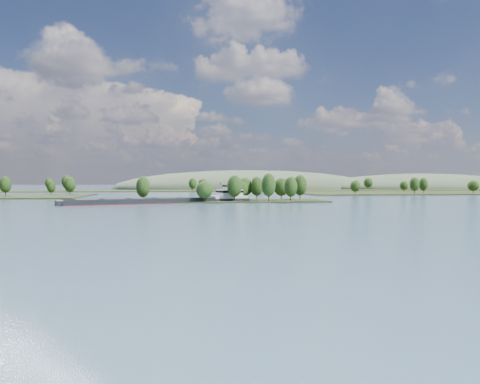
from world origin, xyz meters
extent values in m
plane|color=#3B5167|center=(0.00, 120.00, 0.00)|extent=(1800.00, 1800.00, 0.00)
cube|color=black|center=(0.00, 180.00, 0.00)|extent=(100.00, 30.00, 1.20)
cylinder|color=black|center=(20.16, 168.51, 2.76)|extent=(0.50, 0.50, 4.33)
ellipsoid|color=black|center=(20.16, 168.51, 8.27)|extent=(6.80, 6.80, 11.13)
cylinder|color=black|center=(11.57, 188.80, 2.42)|extent=(0.50, 0.50, 3.64)
ellipsoid|color=black|center=(11.57, 188.80, 7.05)|extent=(8.62, 8.62, 9.36)
cylinder|color=black|center=(4.42, 171.44, 2.59)|extent=(0.50, 0.50, 3.99)
ellipsoid|color=black|center=(4.42, 171.44, 7.67)|extent=(7.06, 7.06, 10.26)
cylinder|color=black|center=(9.40, 184.19, 2.11)|extent=(0.50, 0.50, 3.03)
ellipsoid|color=black|center=(9.40, 184.19, 5.97)|extent=(6.71, 6.71, 7.79)
cylinder|color=black|center=(-9.98, 166.92, 2.14)|extent=(0.50, 0.50, 3.08)
ellipsoid|color=black|center=(-9.98, 166.92, 6.05)|extent=(7.71, 7.71, 7.92)
cylinder|color=black|center=(-38.20, 174.55, 2.50)|extent=(0.50, 0.50, 3.80)
ellipsoid|color=black|center=(-38.20, 174.55, 7.33)|extent=(6.45, 6.45, 9.77)
cylinder|color=black|center=(17.24, 185.08, 2.51)|extent=(0.50, 0.50, 3.83)
ellipsoid|color=black|center=(17.24, 185.08, 7.38)|extent=(6.34, 6.34, 9.85)
cylinder|color=black|center=(39.70, 185.67, 2.67)|extent=(0.50, 0.50, 4.13)
ellipsoid|color=black|center=(39.70, 185.67, 7.92)|extent=(7.19, 7.19, 10.63)
cylinder|color=black|center=(31.36, 171.04, 2.51)|extent=(0.50, 0.50, 3.81)
ellipsoid|color=black|center=(31.36, 171.04, 7.35)|extent=(6.45, 6.45, 9.81)
cylinder|color=black|center=(30.10, 186.38, 2.41)|extent=(0.50, 0.50, 3.62)
ellipsoid|color=black|center=(30.10, 186.38, 7.02)|extent=(7.67, 7.67, 9.32)
cylinder|color=black|center=(-92.47, 269.20, 2.74)|extent=(0.50, 0.50, 3.88)
ellipsoid|color=black|center=(-92.47, 269.20, 7.67)|extent=(7.64, 7.64, 9.97)
cylinder|color=black|center=(-104.09, 268.94, 2.36)|extent=(0.50, 0.50, 3.13)
ellipsoid|color=black|center=(-104.09, 268.94, 6.34)|extent=(5.52, 5.52, 8.04)
cylinder|color=black|center=(-126.16, 251.90, 2.77)|extent=(0.50, 0.50, 3.95)
ellipsoid|color=black|center=(-126.16, 251.90, 7.79)|extent=(6.81, 6.81, 10.15)
cylinder|color=black|center=(100.68, 267.49, 2.33)|extent=(0.50, 0.50, 3.06)
ellipsoid|color=black|center=(100.68, 267.49, 6.22)|extent=(7.11, 7.11, 7.87)
cylinder|color=black|center=(195.97, 276.93, 2.36)|extent=(0.50, 0.50, 3.12)
ellipsoid|color=black|center=(195.97, 276.93, 6.33)|extent=(8.42, 8.42, 8.02)
cylinder|color=black|center=(144.74, 267.88, 2.73)|extent=(0.50, 0.50, 3.85)
ellipsoid|color=black|center=(144.74, 267.88, 7.62)|extent=(6.99, 6.99, 9.90)
cylinder|color=black|center=(158.65, 280.92, 2.68)|extent=(0.50, 0.50, 3.76)
ellipsoid|color=black|center=(158.65, 280.92, 7.46)|extent=(6.56, 6.56, 9.67)
cylinder|color=black|center=(160.17, 314.42, 2.28)|extent=(0.50, 0.50, 2.95)
ellipsoid|color=black|center=(160.17, 314.42, 6.03)|extent=(6.76, 6.76, 7.59)
cube|color=black|center=(0.00, 400.00, 0.00)|extent=(900.00, 60.00, 1.20)
cylinder|color=black|center=(-140.72, 400.11, 2.56)|extent=(0.50, 0.50, 3.92)
ellipsoid|color=black|center=(-140.72, 400.11, 7.54)|extent=(6.68, 6.68, 10.07)
cylinder|color=black|center=(145.65, 382.80, 2.21)|extent=(0.50, 0.50, 3.21)
ellipsoid|color=black|center=(145.65, 382.80, 6.29)|extent=(6.82, 6.82, 8.26)
cylinder|color=black|center=(0.32, 404.31, 2.41)|extent=(0.50, 0.50, 3.62)
ellipsoid|color=black|center=(0.32, 404.31, 7.02)|extent=(8.46, 8.46, 9.31)
cylinder|color=black|center=(171.10, 414.18, 2.60)|extent=(0.50, 0.50, 4.00)
ellipsoid|color=black|center=(171.10, 414.18, 7.69)|extent=(9.36, 9.36, 10.29)
cylinder|color=black|center=(-124.78, 396.47, 2.99)|extent=(0.50, 0.50, 4.79)
ellipsoid|color=black|center=(-124.78, 396.47, 9.08)|extent=(7.71, 7.71, 12.31)
cylinder|color=black|center=(54.56, 391.11, 2.27)|extent=(0.50, 0.50, 3.34)
ellipsoid|color=black|center=(54.56, 391.11, 6.51)|extent=(9.08, 9.08, 8.58)
cylinder|color=black|center=(-9.94, 379.65, 2.51)|extent=(0.50, 0.50, 3.82)
ellipsoid|color=black|center=(-9.94, 379.65, 7.38)|extent=(7.15, 7.15, 9.84)
ellipsoid|color=#394731|center=(260.00, 470.00, 0.00)|extent=(260.00, 140.00, 36.00)
ellipsoid|color=#394731|center=(60.00, 500.00, 0.00)|extent=(320.00, 160.00, 44.00)
cube|color=black|center=(-29.50, 168.17, 0.53)|extent=(84.29, 38.40, 2.35)
cube|color=maroon|center=(-29.50, 168.17, 0.05)|extent=(84.56, 38.68, 0.27)
cube|color=black|center=(-39.31, 170.28, 2.03)|extent=(62.72, 22.34, 0.86)
cube|color=black|center=(-35.84, 160.39, 2.03)|extent=(62.72, 22.34, 0.86)
cube|color=black|center=(-37.57, 165.34, 1.87)|extent=(63.74, 30.32, 0.32)
cube|color=black|center=(-59.78, 157.55, 2.19)|extent=(11.99, 11.46, 0.37)
cube|color=black|center=(-48.68, 161.44, 2.19)|extent=(11.99, 11.46, 0.37)
cube|color=black|center=(-37.57, 165.34, 2.19)|extent=(11.99, 11.46, 0.37)
cube|color=black|center=(-26.47, 169.23, 2.19)|extent=(11.99, 11.46, 0.37)
cube|color=black|center=(-15.37, 173.12, 2.19)|extent=(11.99, 11.46, 0.37)
cube|color=black|center=(-70.38, 153.84, 0.96)|extent=(6.21, 10.15, 2.14)
cylinder|color=black|center=(-69.37, 154.19, 2.46)|extent=(0.33, 0.33, 2.35)
cube|color=silver|center=(1.79, 179.14, 2.35)|extent=(19.55, 15.35, 1.28)
cube|color=silver|center=(2.80, 179.49, 4.49)|extent=(12.92, 11.61, 3.21)
cube|color=black|center=(2.80, 179.49, 4.92)|extent=(13.20, 11.89, 0.96)
cube|color=silver|center=(3.81, 179.85, 7.27)|extent=(8.18, 8.18, 2.35)
cube|color=black|center=(3.81, 179.85, 7.70)|extent=(8.45, 8.45, 0.86)
cube|color=silver|center=(3.81, 179.85, 8.56)|extent=(8.72, 8.72, 0.21)
cylinder|color=silver|center=(6.33, 180.73, 9.84)|extent=(0.27, 0.27, 2.78)
cylinder|color=black|center=(-1.29, 181.46, 8.77)|extent=(0.68, 0.68, 1.28)
camera|label=1|loc=(-20.70, -46.83, 10.67)|focal=35.00mm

